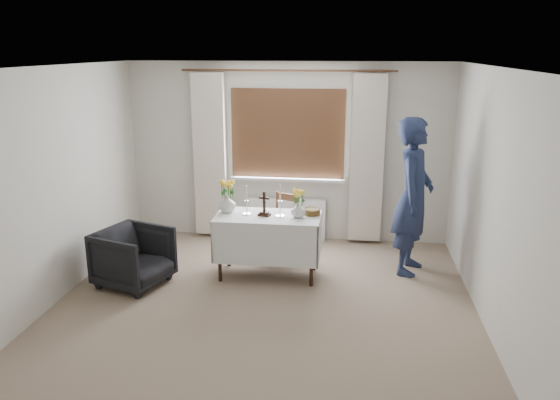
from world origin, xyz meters
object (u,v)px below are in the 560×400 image
(wooden_chair, at_px, (281,226))
(flower_vase_left, at_px, (227,203))
(altar_table, at_px, (268,246))
(armchair, at_px, (134,257))
(wooden_cross, at_px, (264,204))
(flower_vase_right, at_px, (298,210))
(person, at_px, (413,197))

(wooden_chair, xyz_separation_m, flower_vase_left, (-0.58, -0.57, 0.45))
(altar_table, bearing_deg, wooden_chair, 83.64)
(armchair, relative_size, wooden_cross, 2.57)
(flower_vase_left, distance_m, flower_vase_right, 0.87)
(wooden_cross, xyz_separation_m, flower_vase_left, (-0.46, 0.09, -0.04))
(altar_table, height_order, person, person)
(wooden_chair, relative_size, armchair, 1.12)
(armchair, xyz_separation_m, person, (3.21, 0.84, 0.61))
(person, xyz_separation_m, wooden_cross, (-1.75, -0.39, -0.05))
(altar_table, relative_size, wooden_chair, 1.49)
(armchair, height_order, wooden_cross, wooden_cross)
(armchair, height_order, flower_vase_right, flower_vase_right)
(wooden_chair, height_order, flower_vase_left, flower_vase_left)
(altar_table, xyz_separation_m, wooden_chair, (0.07, 0.64, 0.04))
(wooden_chair, relative_size, person, 0.44)
(wooden_chair, bearing_deg, person, 15.63)
(altar_table, bearing_deg, person, 12.52)
(altar_table, xyz_separation_m, flower_vase_left, (-0.51, 0.08, 0.49))
(wooden_chair, height_order, person, person)
(armchair, bearing_deg, wooden_chair, -36.30)
(flower_vase_left, bearing_deg, person, 7.72)
(person, relative_size, flower_vase_left, 8.79)
(wooden_cross, bearing_deg, armchair, -146.89)
(wooden_cross, bearing_deg, flower_vase_right, 15.08)
(wooden_cross, distance_m, flower_vase_left, 0.47)
(wooden_cross, bearing_deg, flower_vase_left, -174.88)
(wooden_chair, distance_m, flower_vase_right, 0.84)
(person, bearing_deg, wooden_cross, 118.35)
(wooden_chair, distance_m, person, 1.74)
(altar_table, bearing_deg, flower_vase_left, 171.15)
(flower_vase_right, bearing_deg, wooden_cross, 179.00)
(altar_table, relative_size, armchair, 1.67)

